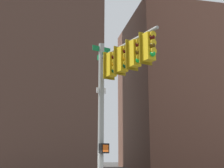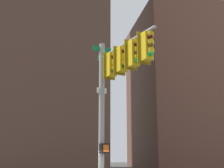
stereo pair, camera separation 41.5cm
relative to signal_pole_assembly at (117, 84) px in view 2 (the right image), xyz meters
The scene contains 3 objects.
signal_pole_assembly is the anchor object (origin of this frame).
building_brick_nearside 36.51m from the signal_pole_assembly, behind, with size 20.64×17.29×47.26m, color #4C3328.
building_brick_midblock 51.88m from the signal_pole_assembly, 153.91° to the left, with size 21.52×17.71×30.18m, color brown.
Camera 2 is at (12.57, -1.49, 2.28)m, focal length 48.99 mm.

